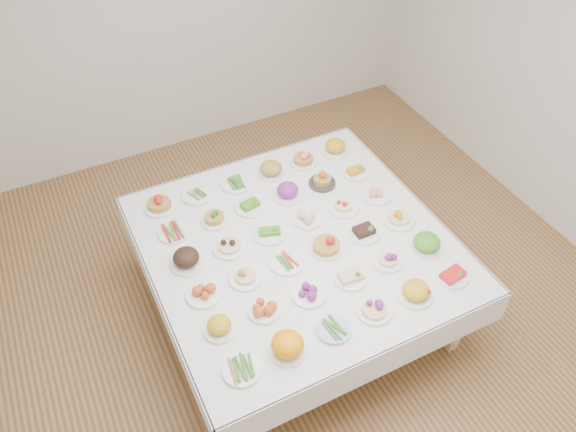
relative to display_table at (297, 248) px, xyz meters
name	(u,v)px	position (x,y,z in m)	size (l,w,h in m)	color
room_envelope	(304,111)	(0.05, 0.04, 1.15)	(5.02, 5.02, 2.81)	olive
display_table	(297,248)	(0.00, 0.00, 0.00)	(2.13, 2.13, 0.75)	white
dish_0	(242,368)	(-0.77, -0.78, 0.09)	(0.23, 0.23, 0.06)	white
dish_1	(288,345)	(-0.47, -0.79, 0.14)	(0.22, 0.22, 0.15)	white
dish_2	(334,329)	(-0.15, -0.78, 0.09)	(0.22, 0.22, 0.05)	#4C66B2
dish_3	(375,307)	(0.15, -0.78, 0.13)	(0.22, 0.22, 0.13)	white
dish_4	(416,289)	(0.47, -0.79, 0.14)	(0.24, 0.24, 0.15)	white
dish_5	(453,275)	(0.78, -0.78, 0.11)	(0.20, 0.20, 0.09)	white
dish_6	(219,325)	(-0.78, -0.46, 0.13)	(0.20, 0.20, 0.12)	white
dish_7	(264,309)	(-0.48, -0.46, 0.11)	(0.20, 0.20, 0.09)	white
dish_8	(309,292)	(-0.16, -0.47, 0.10)	(0.23, 0.23, 0.09)	white
dish_9	(351,276)	(0.16, -0.48, 0.11)	(0.22, 0.22, 0.10)	white
dish_10	(388,258)	(0.47, -0.46, 0.12)	(0.20, 0.20, 0.11)	white
dish_11	(427,242)	(0.79, -0.47, 0.13)	(0.20, 0.20, 0.13)	white
dish_12	(204,291)	(-0.77, -0.16, 0.11)	(0.24, 0.24, 0.10)	white
dish_13	(245,275)	(-0.48, -0.15, 0.12)	(0.22, 0.22, 0.11)	white
dish_14	(287,262)	(-0.16, -0.16, 0.09)	(0.24, 0.24, 0.06)	white
dish_15	(326,243)	(0.15, -0.16, 0.14)	(0.25, 0.24, 0.14)	white
dish_16	(364,230)	(0.47, -0.15, 0.11)	(0.23, 0.23, 0.11)	white
dish_17	(399,216)	(0.77, -0.15, 0.12)	(0.23, 0.23, 0.12)	white
dish_18	(186,259)	(-0.78, 0.15, 0.13)	(0.23, 0.23, 0.13)	white
dish_19	(229,243)	(-0.47, 0.15, 0.13)	(0.23, 0.23, 0.13)	white
dish_20	(270,232)	(-0.15, 0.15, 0.10)	(0.23, 0.23, 0.09)	white
dish_21	(308,218)	(0.16, 0.15, 0.11)	(0.20, 0.20, 0.09)	white
dish_22	(344,205)	(0.47, 0.15, 0.12)	(0.23, 0.23, 0.11)	white
dish_23	(376,193)	(0.78, 0.15, 0.10)	(0.23, 0.23, 0.09)	white
dish_24	(173,232)	(-0.78, 0.47, 0.09)	(0.21, 0.21, 0.05)	white
dish_25	(214,217)	(-0.46, 0.46, 0.12)	(0.20, 0.20, 0.11)	white
dish_26	(250,205)	(-0.16, 0.47, 0.11)	(0.23, 0.23, 0.10)	white
dish_27	(288,191)	(0.16, 0.47, 0.13)	(0.23, 0.23, 0.13)	white
dish_28	(322,179)	(0.47, 0.47, 0.13)	(0.21, 0.21, 0.13)	#2F2C2A
dish_29	(355,171)	(0.77, 0.46, 0.10)	(0.21, 0.21, 0.09)	white
dish_30	(159,201)	(-0.78, 0.79, 0.14)	(0.26, 0.25, 0.15)	white
dish_31	(198,195)	(-0.48, 0.79, 0.09)	(0.24, 0.24, 0.05)	white
dish_32	(236,183)	(-0.15, 0.77, 0.09)	(0.24, 0.24, 0.06)	white
dish_33	(271,168)	(0.16, 0.77, 0.13)	(0.23, 0.23, 0.13)	white
dish_34	(303,157)	(0.46, 0.78, 0.14)	(0.24, 0.23, 0.14)	white
dish_35	(335,146)	(0.77, 0.79, 0.14)	(0.24, 0.24, 0.15)	white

